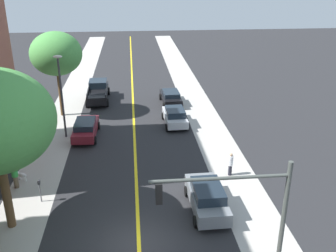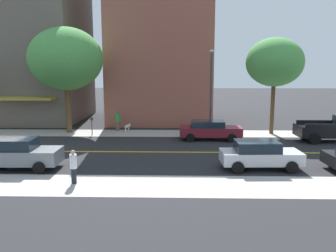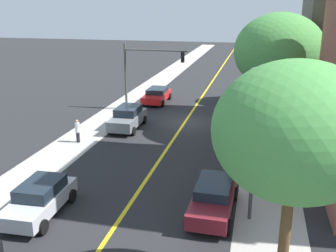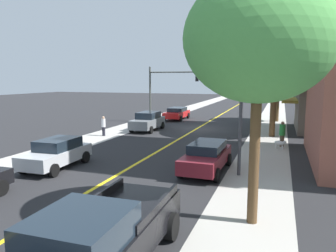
% 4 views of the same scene
% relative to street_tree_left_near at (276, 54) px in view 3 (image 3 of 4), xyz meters
% --- Properties ---
extents(ground_plane, '(140.00, 140.00, 0.00)m').
position_rel_street_tree_left_near_xyz_m(ground_plane, '(6.97, 7.90, -4.66)').
color(ground_plane, '#262628').
extents(sidewalk_left, '(3.03, 126.00, 0.01)m').
position_rel_street_tree_left_near_xyz_m(sidewalk_left, '(0.51, 7.90, -4.66)').
color(sidewalk_left, '#ADA8A0').
rests_on(sidewalk_left, ground).
extents(sidewalk_right, '(3.03, 126.00, 0.01)m').
position_rel_street_tree_left_near_xyz_m(sidewalk_right, '(13.43, 7.90, -4.66)').
color(sidewalk_right, '#ADA8A0').
rests_on(sidewalk_right, ground).
extents(road_centerline_stripe, '(0.20, 126.00, 0.00)m').
position_rel_street_tree_left_near_xyz_m(road_centerline_stripe, '(6.97, 7.90, -4.66)').
color(road_centerline_stripe, yellow).
rests_on(road_centerline_stripe, ground).
extents(street_tree_left_near, '(4.82, 4.82, 6.73)m').
position_rel_street_tree_left_near_xyz_m(street_tree_left_near, '(0.00, 0.00, 0.00)').
color(street_tree_left_near, brown).
rests_on(street_tree_left_near, ground).
extents(street_tree_right_corner, '(4.57, 4.57, 7.74)m').
position_rel_street_tree_left_near_xyz_m(street_tree_right_corner, '(0.35, 26.96, 1.12)').
color(street_tree_right_corner, brown).
rests_on(street_tree_right_corner, ground).
extents(street_tree_left_far, '(5.99, 5.99, 8.62)m').
position_rel_street_tree_left_near_xyz_m(street_tree_left_far, '(0.22, 10.10, 1.39)').
color(street_tree_left_far, brown).
rests_on(street_tree_left_far, ground).
extents(fire_hydrant, '(0.44, 0.24, 0.80)m').
position_rel_street_tree_left_near_xyz_m(fire_hydrant, '(1.63, 4.30, -4.27)').
color(fire_hydrant, yellow).
rests_on(fire_hydrant, ground).
extents(parking_meter, '(0.12, 0.18, 1.45)m').
position_rel_street_tree_left_near_xyz_m(parking_meter, '(1.33, 12.30, -3.72)').
color(parking_meter, '#4C4C51').
rests_on(parking_meter, ground).
extents(traffic_light_mast, '(5.65, 0.32, 5.91)m').
position_rel_street_tree_left_near_xyz_m(traffic_light_mast, '(11.13, 4.96, -0.72)').
color(traffic_light_mast, '#474C47').
rests_on(traffic_light_mast, ground).
extents(street_lamp, '(0.70, 0.36, 6.74)m').
position_rel_street_tree_left_near_xyz_m(street_lamp, '(1.40, 21.81, -0.52)').
color(street_lamp, '#38383D').
rests_on(street_lamp, ground).
extents(red_sedan_right_curb, '(2.16, 4.75, 1.37)m').
position_rel_street_tree_left_near_xyz_m(red_sedan_right_curb, '(10.86, 2.07, -3.93)').
color(red_sedan_right_curb, red).
rests_on(red_sedan_right_curb, ground).
extents(maroon_sedan_left_curb, '(2.01, 4.63, 1.45)m').
position_rel_street_tree_left_near_xyz_m(maroon_sedan_left_curb, '(3.04, 21.62, -3.89)').
color(maroon_sedan_left_curb, maroon).
rests_on(maroon_sedan_left_curb, ground).
extents(silver_sedan_right_curb, '(2.08, 4.27, 1.51)m').
position_rel_street_tree_left_near_xyz_m(silver_sedan_right_curb, '(10.57, 23.59, -3.87)').
color(silver_sedan_right_curb, '#B7BABF').
rests_on(silver_sedan_right_curb, ground).
extents(grey_sedan_right_curb, '(2.09, 4.60, 1.66)m').
position_rel_street_tree_left_near_xyz_m(grey_sedan_right_curb, '(10.91, 10.53, -3.81)').
color(grey_sedan_right_curb, slate).
rests_on(grey_sedan_right_curb, ground).
extents(pedestrian_white_shirt, '(0.32, 0.32, 1.61)m').
position_rel_street_tree_left_near_xyz_m(pedestrian_white_shirt, '(13.22, 14.33, -3.81)').
color(pedestrian_white_shirt, black).
rests_on(pedestrian_white_shirt, ground).
extents(pedestrian_green_shirt, '(0.39, 0.39, 1.75)m').
position_rel_street_tree_left_near_xyz_m(pedestrian_green_shirt, '(-0.55, 14.08, -3.75)').
color(pedestrian_green_shirt, brown).
rests_on(pedestrian_green_shirt, ground).
extents(small_dog, '(0.80, 0.55, 0.61)m').
position_rel_street_tree_left_near_xyz_m(small_dog, '(-0.44, 14.93, -4.26)').
color(small_dog, silver).
rests_on(small_dog, ground).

